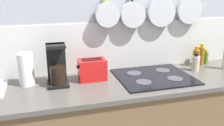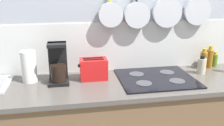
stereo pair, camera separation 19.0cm
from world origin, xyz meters
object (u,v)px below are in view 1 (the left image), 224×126
object	(u,v)px
bottle_hot_sauce	(196,57)
bottle_olive_oil	(205,57)
coffee_maker	(57,68)
bottle_dish_soap	(195,63)
toaster	(92,70)
paper_towel_roll	(26,69)
bottle_cooking_wine	(201,55)

from	to	relation	value
bottle_hot_sauce	bottle_olive_oil	bearing A→B (deg)	19.20
coffee_maker	bottle_dish_soap	size ratio (longest dim) A/B	1.96
coffee_maker	toaster	bearing A→B (deg)	4.83
bottle_hot_sauce	toaster	bearing A→B (deg)	-175.45
paper_towel_roll	toaster	world-z (taller)	paper_towel_roll
bottle_hot_sauce	bottle_dish_soap	bearing A→B (deg)	-124.84
bottle_dish_soap	paper_towel_roll	bearing A→B (deg)	177.47
paper_towel_roll	coffee_maker	size ratio (longest dim) A/B	0.79
coffee_maker	bottle_cooking_wine	xyz separation A→B (m)	(1.36, 0.13, -0.04)
coffee_maker	bottle_hot_sauce	distance (m)	1.29
bottle_dish_soap	bottle_olive_oil	distance (m)	0.28
bottle_hot_sauce	bottle_cooking_wine	distance (m)	0.08
bottle_olive_oil	bottle_cooking_wine	bearing A→B (deg)	-161.16
coffee_maker	bottle_dish_soap	xyz separation A→B (m)	(1.21, -0.01, -0.06)
bottle_dish_soap	bottle_cooking_wine	bearing A→B (deg)	42.38
toaster	bottle_hot_sauce	world-z (taller)	bottle_hot_sauce
paper_towel_roll	coffee_maker	world-z (taller)	coffee_maker
bottle_dish_soap	bottle_hot_sauce	bearing A→B (deg)	55.16
coffee_maker	bottle_cooking_wine	size ratio (longest dim) A/B	1.54
paper_towel_roll	coffee_maker	xyz separation A→B (m)	(0.23, -0.05, 0.01)
bottle_hot_sauce	bottle_olive_oil	size ratio (longest dim) A/B	1.35
bottle_dish_soap	bottle_olive_oil	bearing A→B (deg)	36.32
toaster	bottle_hot_sauce	size ratio (longest dim) A/B	1.23
bottle_dish_soap	bottle_hot_sauce	world-z (taller)	bottle_hot_sauce
paper_towel_roll	bottle_hot_sauce	bearing A→B (deg)	1.89
coffee_maker	bottle_olive_oil	world-z (taller)	coffee_maker
coffee_maker	toaster	xyz separation A→B (m)	(0.28, 0.02, -0.05)
paper_towel_roll	coffee_maker	bearing A→B (deg)	-13.37
paper_towel_roll	toaster	xyz separation A→B (m)	(0.50, -0.03, -0.04)
bottle_cooking_wine	bottle_olive_oil	size ratio (longest dim) A/B	1.46
toaster	bottle_hot_sauce	bearing A→B (deg)	4.55
toaster	bottle_cooking_wine	size ratio (longest dim) A/B	1.14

